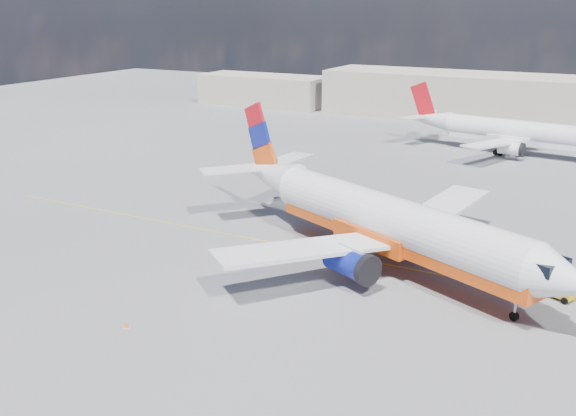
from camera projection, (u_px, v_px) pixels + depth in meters
The scene contains 8 objects.
ground at pixel (303, 264), 51.55m from camera, with size 240.00×240.00×0.00m, color #5E5E63.
taxi_line at pixel (319, 252), 54.07m from camera, with size 70.00×0.15×0.01m, color yellow.
terminal_main at pixel (522, 100), 111.30m from camera, with size 70.00×14.00×8.00m, color #B3AA9A.
terminal_annex at pixel (264, 90), 131.27m from camera, with size 26.00×10.00×6.00m, color #B3AA9A.
main_jet at pixel (383, 220), 50.37m from camera, with size 36.12×27.17×11.15m.
second_jet at pixel (511, 132), 88.55m from camera, with size 29.86×23.37×9.03m.
gse_tug at pixel (556, 285), 45.60m from camera, with size 2.96×2.44×1.86m.
traffic_cone at pixel (126, 325), 41.28m from camera, with size 0.34×0.34×0.48m.
Camera 1 is at (21.15, -42.80, 20.00)m, focal length 40.00 mm.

